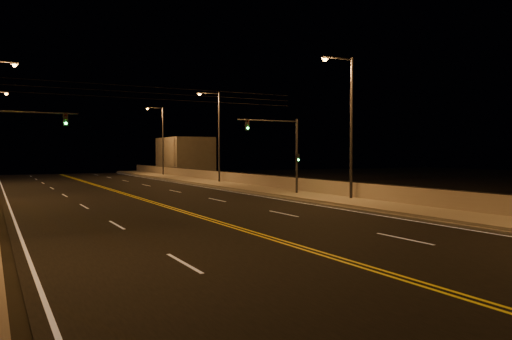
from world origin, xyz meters
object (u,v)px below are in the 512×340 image
streetlight_2 (217,132)px  streetlight_3 (161,137)px  traffic_signal_right (285,147)px  traffic_signal_left (6,146)px  streetlight_1 (348,119)px

streetlight_2 → streetlight_3: size_ratio=1.00×
streetlight_2 → traffic_signal_right: (-1.56, -16.33, -1.81)m
streetlight_2 → traffic_signal_right: streetlight_2 is taller
streetlight_2 → streetlight_3: 19.29m
streetlight_3 → traffic_signal_left: streetlight_3 is taller
streetlight_1 → streetlight_3: size_ratio=1.00×
streetlight_1 → traffic_signal_left: bearing=164.9°
streetlight_1 → traffic_signal_left: streetlight_1 is taller
streetlight_1 → traffic_signal_left: 21.12m
streetlight_2 → traffic_signal_left: bearing=-141.2°
streetlight_1 → streetlight_3: 41.09m
streetlight_1 → streetlight_2: same height
streetlight_3 → streetlight_1: bearing=-90.0°
streetlight_1 → traffic_signal_right: bearing=105.8°
streetlight_3 → traffic_signal_left: (-20.31, -35.61, -1.81)m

